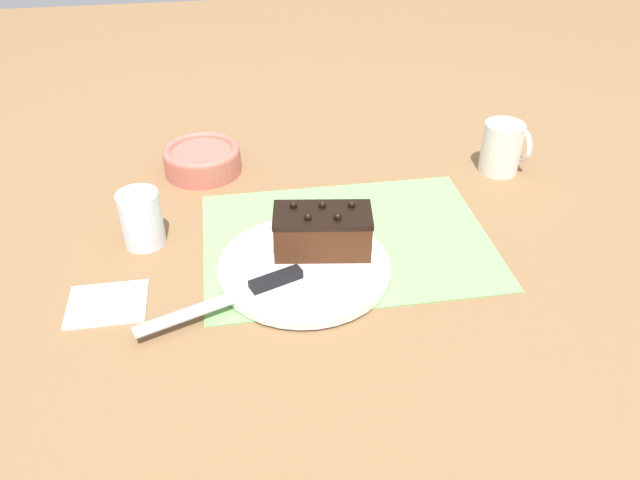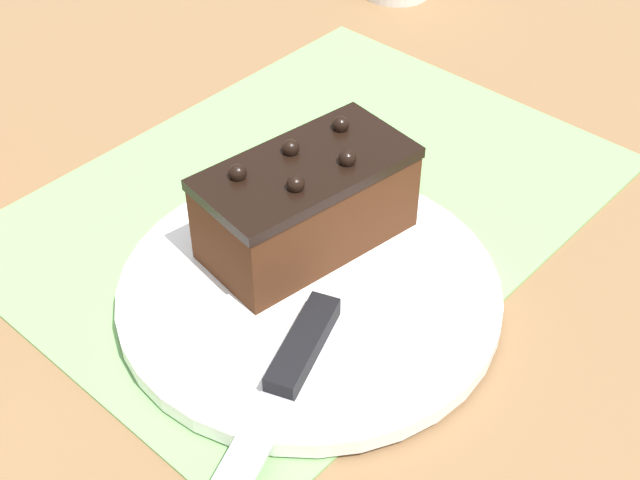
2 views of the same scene
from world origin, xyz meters
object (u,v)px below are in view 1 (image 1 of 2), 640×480
serving_knife (250,290)px  coffee_mug (503,148)px  small_bowl (202,158)px  chocolate_cake (322,231)px  cake_plate (304,267)px  drinking_glass (141,219)px

serving_knife → coffee_mug: bearing=-79.4°
small_bowl → chocolate_cake: bearing=-59.5°
cake_plate → chocolate_cake: 0.06m
cake_plate → serving_knife: serving_knife is taller
cake_plate → drinking_glass: (-0.24, 0.12, 0.04)m
cake_plate → drinking_glass: bearing=154.1°
cake_plate → drinking_glass: size_ratio=2.84×
drinking_glass → small_bowl: 0.24m
cake_plate → serving_knife: (-0.09, -0.05, 0.01)m
cake_plate → coffee_mug: bearing=31.4°
chocolate_cake → serving_knife: size_ratio=0.66×
small_bowl → coffee_mug: coffee_mug is taller
serving_knife → drinking_glass: (-0.16, 0.17, 0.02)m
chocolate_cake → serving_knife: (-0.12, -0.09, -0.03)m
small_bowl → drinking_glass: bearing=-113.0°
drinking_glass → coffee_mug: 0.67m
chocolate_cake → drinking_glass: (-0.28, 0.09, -0.00)m
chocolate_cake → serving_knife: bearing=-144.1°
drinking_glass → serving_knife: bearing=-47.4°
serving_knife → coffee_mug: size_ratio=2.46×
chocolate_cake → small_bowl: chocolate_cake is taller
chocolate_cake → small_bowl: size_ratio=1.08×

